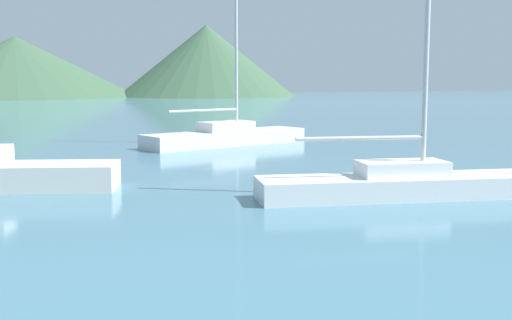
% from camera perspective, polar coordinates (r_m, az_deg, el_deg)
% --- Properties ---
extents(sailboat_middle, '(6.92, 2.70, 7.59)m').
position_cam_1_polar(sailboat_middle, '(15.30, 12.83, -1.87)').
color(sailboat_middle, white).
rests_on(sailboat_middle, ground_plane).
extents(sailboat_outer, '(7.51, 3.93, 9.20)m').
position_cam_1_polar(sailboat_outer, '(26.71, -2.67, 2.25)').
color(sailboat_outer, silver).
rests_on(sailboat_outer, ground_plane).
extents(hill_central, '(36.05, 36.05, 8.98)m').
position_cam_1_polar(hill_central, '(103.42, -20.56, 7.78)').
color(hill_central, '#38563D').
rests_on(hill_central, ground_plane).
extents(hill_east, '(27.51, 27.51, 10.98)m').
position_cam_1_polar(hill_east, '(100.98, -4.43, 8.81)').
color(hill_east, '#38563D').
rests_on(hill_east, ground_plane).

